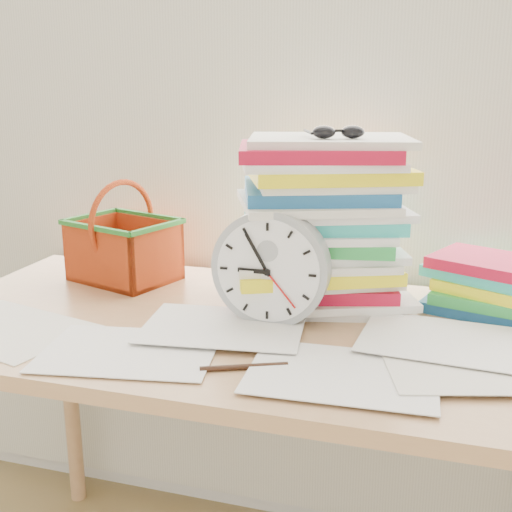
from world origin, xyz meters
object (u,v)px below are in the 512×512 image
(clock, at_px, (271,268))
(basket, at_px, (123,232))
(paper_stack, at_px, (321,223))
(book_stack, at_px, (489,285))
(desk, at_px, (255,357))

(clock, xyz_separation_m, basket, (-0.43, 0.19, 0.00))
(paper_stack, distance_m, basket, 0.50)
(book_stack, bearing_deg, basket, -179.43)
(desk, height_order, basket, basket)
(clock, relative_size, basket, 0.97)
(desk, height_order, book_stack, book_stack)
(clock, distance_m, book_stack, 0.47)
(clock, bearing_deg, desk, -166.23)
(desk, height_order, clock, clock)
(desk, bearing_deg, paper_stack, 57.74)
(basket, bearing_deg, desk, -8.53)
(book_stack, bearing_deg, clock, -154.88)
(desk, relative_size, clock, 5.94)
(clock, xyz_separation_m, book_stack, (0.42, 0.20, -0.06))
(paper_stack, relative_size, clock, 1.55)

